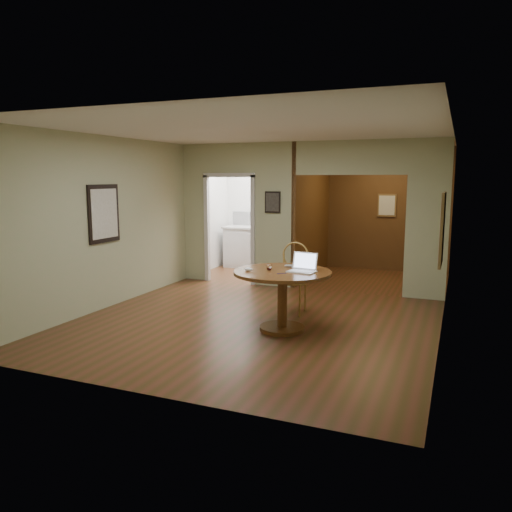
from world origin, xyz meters
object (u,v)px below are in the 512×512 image
at_px(dining_table, 282,286).
at_px(open_laptop, 303,267).
at_px(chair, 293,274).
at_px(closed_laptop, 296,267).

bearing_deg(dining_table, open_laptop, 14.95).
bearing_deg(dining_table, chair, 99.12).
height_order(dining_table, chair, chair).
bearing_deg(dining_table, closed_laptop, 72.80).
height_order(open_laptop, closed_laptop, open_laptop).
height_order(dining_table, open_laptop, open_laptop).
bearing_deg(chair, open_laptop, -66.86).
distance_m(dining_table, open_laptop, 0.39).
distance_m(chair, open_laptop, 1.01).
relative_size(dining_table, chair, 1.22).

